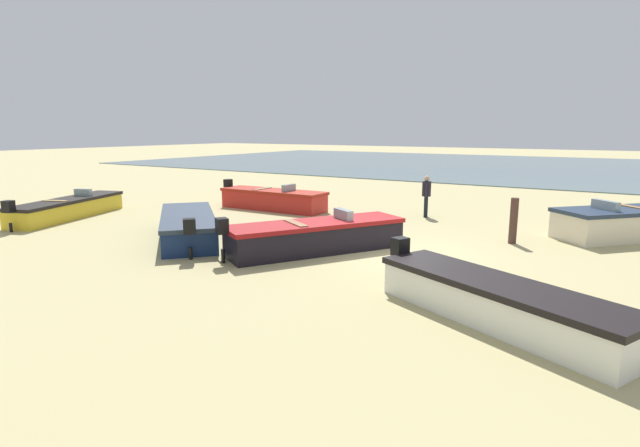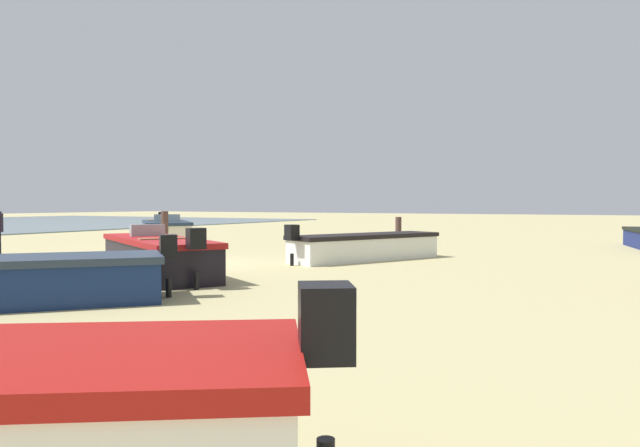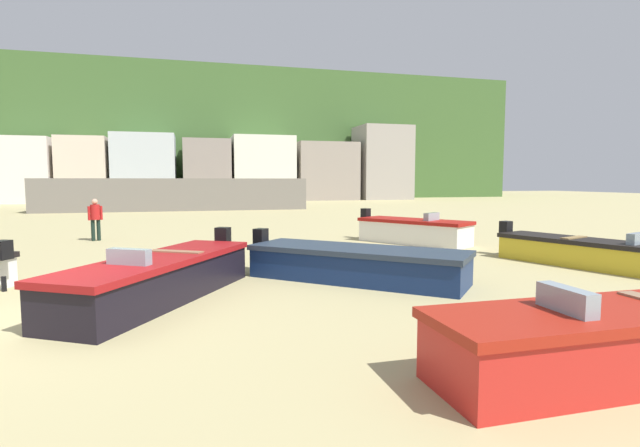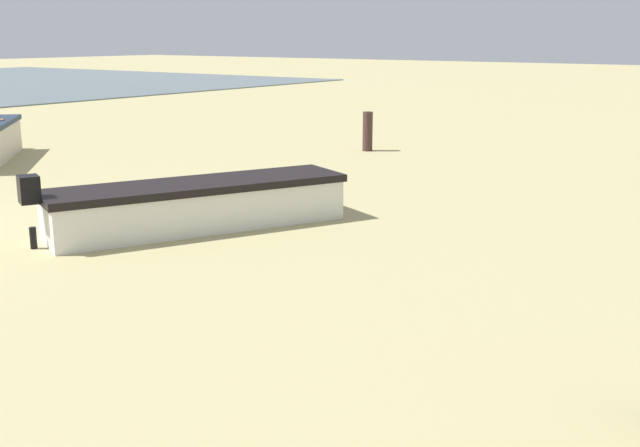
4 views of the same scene
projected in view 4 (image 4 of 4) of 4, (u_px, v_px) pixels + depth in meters
The scene contains 2 objects.
boat_white_2 at pixel (197, 205), 12.63m from camera, with size 4.97×3.15×1.08m.
mooring_post_mid_beach at pixel (368, 131), 21.05m from camera, with size 0.27×0.27×1.04m, color #432E2B.
Camera 4 is at (5.33, 12.54, 3.04)m, focal length 44.33 mm.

